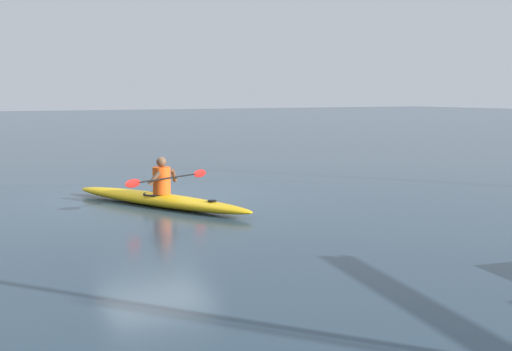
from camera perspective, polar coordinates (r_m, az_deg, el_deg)
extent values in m
plane|color=#283D4C|center=(14.71, -9.10, -2.05)|extent=(160.00, 160.00, 0.00)
ellipsoid|color=#EAB214|center=(13.71, -8.82, -2.15)|extent=(2.72, 4.90, 0.27)
torus|color=black|center=(13.72, -8.96, -1.65)|extent=(0.76, 0.76, 0.04)
cylinder|color=black|center=(12.64, -3.98, -2.30)|extent=(0.18, 0.18, 0.02)
cylinder|color=#E04C14|center=(13.56, -8.51, -0.44)|extent=(0.38, 0.38, 0.57)
sphere|color=brown|center=(13.51, -8.54, 1.22)|extent=(0.21, 0.21, 0.21)
cylinder|color=black|center=(13.41, -7.91, -0.23)|extent=(1.80, 0.86, 0.03)
ellipsoid|color=red|center=(14.12, -5.09, 0.19)|extent=(0.38, 0.20, 0.17)
ellipsoid|color=red|center=(12.74, -11.04, -0.69)|extent=(0.38, 0.20, 0.17)
cylinder|color=brown|center=(13.69, -7.42, 0.00)|extent=(0.24, 0.27, 0.34)
cylinder|color=brown|center=(13.29, -9.16, -0.25)|extent=(0.32, 0.15, 0.34)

